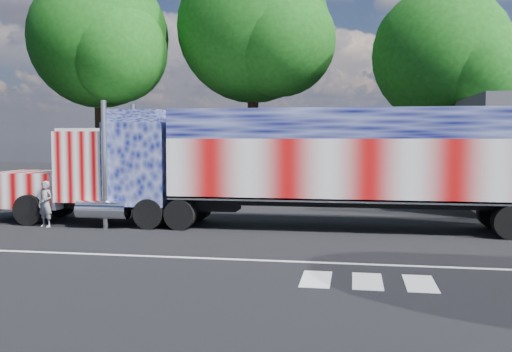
% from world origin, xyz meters
% --- Properties ---
extents(ground, '(100.00, 100.00, 0.00)m').
position_xyz_m(ground, '(0.00, 0.00, 0.00)').
color(ground, black).
extents(lane_markings, '(30.00, 2.67, 0.01)m').
position_xyz_m(lane_markings, '(1.71, -3.77, 0.01)').
color(lane_markings, silver).
rests_on(lane_markings, ground).
extents(semi_truck, '(22.12, 3.49, 4.72)m').
position_xyz_m(semi_truck, '(1.43, 2.82, 2.43)').
color(semi_truck, black).
rests_on(semi_truck, ground).
extents(coach_bus, '(13.16, 3.06, 3.83)m').
position_xyz_m(coach_bus, '(-5.34, 11.03, 1.98)').
color(coach_bus, white).
rests_on(coach_bus, ground).
extents(woman, '(0.73, 0.58, 1.74)m').
position_xyz_m(woman, '(-7.74, 1.37, 0.87)').
color(woman, slate).
rests_on(woman, ground).
extents(tree_ne_a, '(8.08, 7.70, 11.76)m').
position_xyz_m(tree_ne_a, '(8.56, 15.25, 7.85)').
color(tree_ne_a, black).
rests_on(tree_ne_a, ground).
extents(tree_n_mid, '(10.13, 9.65, 15.19)m').
position_xyz_m(tree_n_mid, '(-2.63, 18.01, 10.29)').
color(tree_n_mid, black).
rests_on(tree_n_mid, ground).
extents(tree_nw_a, '(9.17, 8.73, 13.93)m').
position_xyz_m(tree_nw_a, '(-12.18, 15.99, 9.50)').
color(tree_nw_a, black).
rests_on(tree_nw_a, ground).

